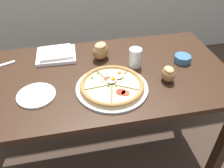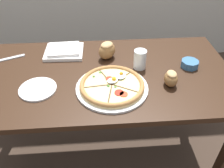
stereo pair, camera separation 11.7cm
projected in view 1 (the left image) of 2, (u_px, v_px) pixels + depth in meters
name	position (u px, v px, depth m)	size (l,w,h in m)	color
ground_plane	(101.00, 155.00, 1.74)	(12.00, 12.00, 0.00)	#3D2D23
dining_table	(98.00, 89.00, 1.35)	(1.46, 0.74, 0.73)	#331E11
pizza	(112.00, 86.00, 1.17)	(0.36, 0.36, 0.05)	white
ramekin_bowl	(182.00, 58.00, 1.37)	(0.10, 0.10, 0.04)	teal
napkin_folded	(56.00, 54.00, 1.41)	(0.23, 0.20, 0.04)	white
bread_piece_near	(168.00, 74.00, 1.21)	(0.07, 0.09, 0.08)	olive
bread_piece_mid	(101.00, 51.00, 1.37)	(0.14, 0.14, 0.10)	olive
water_glass	(135.00, 59.00, 1.32)	(0.07, 0.07, 0.11)	white
side_saucer	(36.00, 95.00, 1.14)	(0.19, 0.19, 0.01)	white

